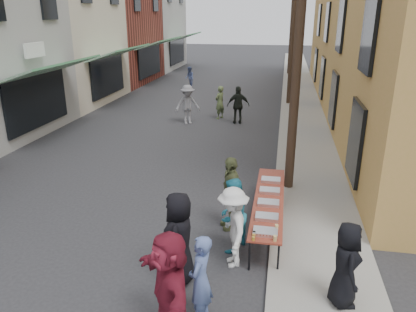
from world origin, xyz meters
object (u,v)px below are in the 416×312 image
(utility_pole_near, at_px, (299,33))
(utility_pole_mid, at_px, (294,22))
(guest_front_c, at_px, (232,215))
(catering_tray_sausage, at_px, (265,232))
(server, at_px, (346,264))
(serving_table, at_px, (269,200))
(guest_front_a, at_px, (179,238))
(utility_pole_far, at_px, (292,19))

(utility_pole_near, bearing_deg, utility_pole_mid, 90.00)
(guest_front_c, bearing_deg, catering_tray_sausage, 74.97)
(catering_tray_sausage, height_order, guest_front_c, guest_front_c)
(utility_pole_mid, xyz_separation_m, server, (0.93, -17.05, -3.61))
(utility_pole_near, height_order, catering_tray_sausage, utility_pole_near)
(serving_table, bearing_deg, guest_front_a, -123.42)
(serving_table, height_order, guest_front_a, guest_front_a)
(utility_pole_far, bearing_deg, serving_table, -91.09)
(serving_table, bearing_deg, utility_pole_far, 88.91)
(utility_pole_mid, xyz_separation_m, serving_table, (-0.50, -14.38, -3.79))
(serving_table, height_order, catering_tray_sausage, catering_tray_sausage)
(catering_tray_sausage, xyz_separation_m, guest_front_a, (-1.60, -0.78, 0.14))
(serving_table, distance_m, guest_front_c, 1.39)
(utility_pole_mid, bearing_deg, guest_front_c, -94.57)
(utility_pole_near, relative_size, utility_pole_far, 1.00)
(utility_pole_near, distance_m, serving_table, 4.50)
(utility_pole_mid, height_order, server, utility_pole_mid)
(utility_pole_mid, bearing_deg, utility_pole_near, -90.00)
(utility_pole_mid, relative_size, guest_front_c, 5.35)
(utility_pole_far, distance_m, server, 29.29)
(utility_pole_near, xyz_separation_m, server, (0.93, -5.05, -3.61))
(utility_pole_near, bearing_deg, server, -79.57)
(serving_table, distance_m, catering_tray_sausage, 1.65)
(utility_pole_far, bearing_deg, utility_pole_near, -90.00)
(utility_pole_far, bearing_deg, server, -88.17)
(guest_front_a, bearing_deg, catering_tray_sausage, 113.54)
(catering_tray_sausage, bearing_deg, guest_front_c, 146.96)
(catering_tray_sausage, bearing_deg, utility_pole_mid, 88.21)
(server, bearing_deg, serving_table, 20.27)
(utility_pole_near, height_order, utility_pole_far, same)
(utility_pole_far, distance_m, serving_table, 26.66)
(serving_table, xyz_separation_m, server, (1.43, -2.67, 0.18))
(utility_pole_far, bearing_deg, guest_front_a, -94.17)
(utility_pole_near, height_order, utility_pole_mid, same)
(utility_pole_mid, height_order, serving_table, utility_pole_mid)
(utility_pole_near, bearing_deg, serving_table, -101.86)
(utility_pole_far, height_order, guest_front_c, utility_pole_far)
(utility_pole_mid, bearing_deg, server, -86.88)
(utility_pole_mid, bearing_deg, utility_pole_far, 90.00)
(serving_table, relative_size, server, 2.53)
(utility_pole_far, bearing_deg, catering_tray_sausage, -91.02)
(utility_pole_far, bearing_deg, guest_front_c, -92.58)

